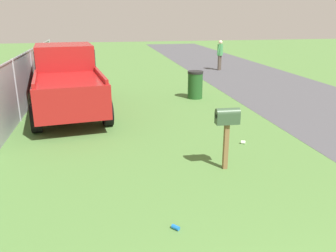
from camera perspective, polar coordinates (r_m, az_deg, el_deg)
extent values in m
cube|color=brown|center=(7.03, 9.56, -3.37)|extent=(0.09, 0.09, 0.96)
cube|color=#334C33|center=(6.84, 9.81, 1.25)|extent=(0.21, 0.47, 0.22)
cylinder|color=#334C33|center=(6.81, 9.86, 2.13)|extent=(0.21, 0.47, 0.20)
cube|color=red|center=(6.92, 9.52, 2.03)|extent=(0.02, 0.04, 0.18)
cube|color=maroon|center=(11.40, -16.30, 6.52)|extent=(5.62, 2.58, 0.90)
cube|color=maroon|center=(11.92, -16.82, 11.00)|extent=(2.05, 1.96, 0.76)
cube|color=black|center=(11.92, -16.82, 11.00)|extent=(2.00, 1.99, 0.53)
cube|color=maroon|center=(10.14, -21.16, 7.61)|extent=(2.81, 0.44, 0.12)
cube|color=maroon|center=(10.21, -11.29, 8.53)|extent=(2.81, 0.44, 0.12)
cylinder|color=black|center=(13.26, -20.60, 5.42)|extent=(0.79, 0.36, 0.76)
cylinder|color=black|center=(13.31, -12.43, 6.20)|extent=(0.79, 0.36, 0.76)
cylinder|color=black|center=(9.78, -21.04, 1.17)|extent=(0.79, 0.36, 0.76)
cylinder|color=black|center=(9.85, -10.04, 2.24)|extent=(0.79, 0.36, 0.76)
cylinder|color=#1E4C1E|center=(12.96, 4.52, 6.65)|extent=(0.55, 0.55, 0.94)
cylinder|color=black|center=(12.87, 4.58, 8.87)|extent=(0.58, 0.58, 0.08)
cylinder|color=#4C4238|center=(19.85, 8.44, 10.30)|extent=(0.14, 0.14, 0.81)
cylinder|color=#4C4238|center=(19.97, 8.63, 10.34)|extent=(0.14, 0.14, 0.81)
cylinder|color=#3F8C4C|center=(19.83, 8.63, 12.36)|extent=(0.30, 0.30, 0.61)
sphere|color=beige|center=(19.79, 8.69, 13.56)|extent=(0.22, 0.22, 0.22)
cylinder|color=#3F8C4C|center=(19.65, 8.36, 12.41)|extent=(0.09, 0.17, 0.56)
cylinder|color=#3F8C4C|center=(20.00, 8.90, 12.48)|extent=(0.09, 0.17, 0.56)
cylinder|color=#9EA3A8|center=(10.89, -23.86, 5.37)|extent=(0.07, 0.07, 1.83)
cylinder|color=#9EA3A8|center=(13.44, -21.56, 7.80)|extent=(0.07, 0.07, 1.83)
cylinder|color=#9EA3A8|center=(16.02, -19.98, 9.44)|extent=(0.07, 0.07, 1.83)
cylinder|color=#9EA3A8|center=(18.62, -18.83, 10.62)|extent=(0.07, 0.07, 1.83)
cube|color=#9EA3A8|center=(10.76, -24.46, 9.96)|extent=(15.86, 0.04, 0.04)
cube|color=gray|center=(10.89, -23.86, 5.37)|extent=(15.86, 0.01, 1.83)
cylinder|color=blue|center=(5.27, 1.27, -16.45)|extent=(0.13, 0.13, 0.07)
cylinder|color=white|center=(8.60, 12.34, -2.65)|extent=(0.11, 0.12, 0.08)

